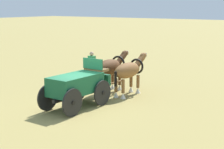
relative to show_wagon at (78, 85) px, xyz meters
name	(u,v)px	position (x,y,z in m)	size (l,w,h in m)	color
ground_plane	(76,108)	(-0.16, 0.00, -1.15)	(220.00, 220.00, 0.00)	#9E8C4C
show_wagon	(78,85)	(0.00, 0.00, 0.00)	(5.78, 1.78, 2.60)	#195B38
draft_horse_near	(110,68)	(3.59, 0.62, 0.25)	(3.23, 0.96, 2.26)	brown
draft_horse_off	(129,71)	(3.60, -0.68, 0.21)	(3.24, 0.90, 2.23)	brown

